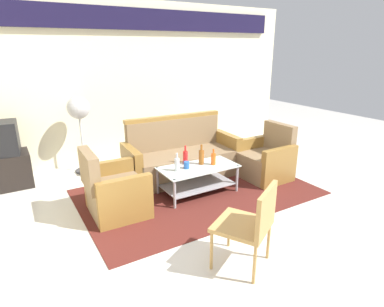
{
  "coord_description": "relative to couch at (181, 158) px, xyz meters",
  "views": [
    {
      "loc": [
        -2.33,
        -2.69,
        2.02
      ],
      "look_at": [
        -0.23,
        0.82,
        0.65
      ],
      "focal_mm": 30.03,
      "sensor_mm": 36.0,
      "label": 1
    }
  ],
  "objects": [
    {
      "name": "ground_plane",
      "position": [
        -0.01,
        -1.55,
        -0.32
      ],
      "size": [
        14.0,
        14.0,
        0.0
      ],
      "primitive_type": "plane",
      "color": "beige"
    },
    {
      "name": "wall_back",
      "position": [
        -0.01,
        1.5,
        1.16
      ],
      "size": [
        6.52,
        0.19,
        2.8
      ],
      "color": "beige",
      "rests_on": "ground"
    },
    {
      "name": "rug",
      "position": [
        -0.08,
        -0.63,
        -0.31
      ],
      "size": [
        3.27,
        2.06,
        0.01
      ],
      "primitive_type": "cube",
      "color": "#511E19",
      "rests_on": "ground"
    },
    {
      "name": "couch",
      "position": [
        0.0,
        0.0,
        0.0
      ],
      "size": [
        1.83,
        0.81,
        0.96
      ],
      "rotation": [
        0.0,
        0.0,
        3.1
      ],
      "color": "#7F6647",
      "rests_on": "rug"
    },
    {
      "name": "armchair_left",
      "position": [
        -1.3,
        -0.62,
        -0.03
      ],
      "size": [
        0.72,
        0.78,
        0.85
      ],
      "rotation": [
        0.0,
        0.0,
        -1.6
      ],
      "color": "#7F6647",
      "rests_on": "rug"
    },
    {
      "name": "armchair_right",
      "position": [
        1.14,
        -0.71,
        -0.03
      ],
      "size": [
        0.71,
        0.77,
        0.85
      ],
      "rotation": [
        0.0,
        0.0,
        1.59
      ],
      "color": "#7F6647",
      "rests_on": "rug"
    },
    {
      "name": "coffee_table",
      "position": [
        -0.09,
        -0.64,
        -0.04
      ],
      "size": [
        1.1,
        0.6,
        0.4
      ],
      "color": "silver",
      "rests_on": "rug"
    },
    {
      "name": "bottle_brown",
      "position": [
        -0.0,
        -0.6,
        0.21
      ],
      "size": [
        0.08,
        0.08,
        0.29
      ],
      "color": "brown",
      "rests_on": "coffee_table"
    },
    {
      "name": "bottle_orange",
      "position": [
        0.13,
        -0.7,
        0.18
      ],
      "size": [
        0.07,
        0.07,
        0.23
      ],
      "color": "#D85919",
      "rests_on": "coffee_table"
    },
    {
      "name": "bottle_clear",
      "position": [
        -0.43,
        -0.65,
        0.19
      ],
      "size": [
        0.07,
        0.07,
        0.25
      ],
      "color": "silver",
      "rests_on": "coffee_table"
    },
    {
      "name": "bottle_red",
      "position": [
        -0.2,
        -0.48,
        0.2
      ],
      "size": [
        0.07,
        0.07,
        0.27
      ],
      "color": "red",
      "rests_on": "coffee_table"
    },
    {
      "name": "cup",
      "position": [
        -0.27,
        -0.64,
        0.14
      ],
      "size": [
        0.08,
        0.08,
        0.1
      ],
      "primitive_type": "cylinder",
      "color": "#2659A5",
      "rests_on": "coffee_table"
    },
    {
      "name": "tv_stand",
      "position": [
        -2.5,
        1.0,
        -0.06
      ],
      "size": [
        0.8,
        0.5,
        0.52
      ],
      "primitive_type": "cube",
      "color": "black",
      "rests_on": "ground"
    },
    {
      "name": "pedestal_fan",
      "position": [
        -1.29,
        1.05,
        0.7
      ],
      "size": [
        0.36,
        0.36,
        1.27
      ],
      "color": "#2D2D33",
      "rests_on": "ground"
    },
    {
      "name": "wicker_chair",
      "position": [
        -0.54,
        -2.29,
        0.18
      ],
      "size": [
        0.66,
        0.66,
        0.84
      ],
      "rotation": [
        0.0,
        0.0,
        0.52
      ],
      "color": "#AD844C",
      "rests_on": "ground"
    }
  ]
}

